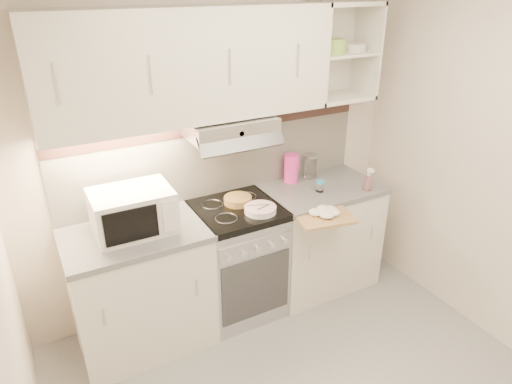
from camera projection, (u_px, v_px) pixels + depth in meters
room_shell at (297, 140)px, 2.40m from camera, size 3.04×2.84×2.52m
base_cabinet_left at (141, 291)px, 3.17m from camera, size 0.90×0.60×0.86m
worktop_left at (134, 235)px, 2.97m from camera, size 0.92×0.62×0.04m
base_cabinet_right at (318, 237)px, 3.81m from camera, size 0.90×0.60×0.86m
worktop_right at (321, 189)px, 3.62m from camera, size 0.92×0.62×0.04m
electric_range at (238, 259)px, 3.48m from camera, size 0.60×0.60×0.90m
microwave at (133, 211)px, 2.93m from camera, size 0.51×0.39×0.28m
watering_can at (128, 230)px, 2.85m from camera, size 0.22×0.11×0.19m
plate_stack at (260, 209)px, 3.21m from camera, size 0.23×0.23×0.05m
bread_loaf at (238, 200)px, 3.34m from camera, size 0.20×0.20×0.05m
pink_pitcher at (291, 168)px, 3.65m from camera, size 0.12×0.12×0.23m
glass_jar at (311, 166)px, 3.74m from camera, size 0.10×0.10×0.19m
spice_jar at (320, 186)px, 3.51m from camera, size 0.06×0.06×0.09m
spray_bottle at (368, 181)px, 3.53m from camera, size 0.07×0.07×0.19m
cutting_board at (322, 215)px, 3.24m from camera, size 0.46×0.43×0.02m
dish_towel at (325, 211)px, 3.21m from camera, size 0.24×0.21×0.06m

